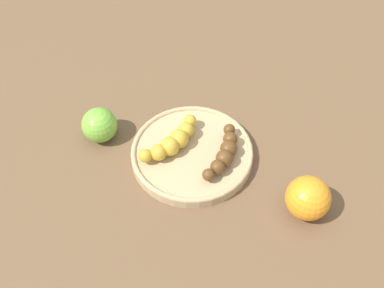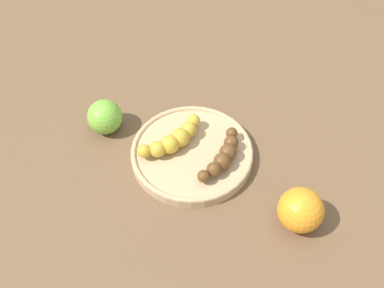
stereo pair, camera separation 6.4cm
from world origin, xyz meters
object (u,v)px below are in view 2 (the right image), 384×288
object	(u,v)px
apple_green	(105,117)
banana_spotted	(173,140)
banana_overripe	(223,156)
fruit_bowl	(192,153)
orange_fruit	(301,210)

from	to	relation	value
apple_green	banana_spotted	bearing A→B (deg)	-34.42
banana_overripe	apple_green	distance (m)	0.24
banana_overripe	apple_green	size ratio (longest dim) A/B	1.60
banana_spotted	apple_green	distance (m)	0.15
apple_green	fruit_bowl	bearing A→B (deg)	-33.31
fruit_bowl	apple_green	bearing A→B (deg)	146.69
fruit_bowl	banana_spotted	size ratio (longest dim) A/B	1.80
banana_spotted	banana_overripe	distance (m)	0.10
fruit_bowl	banana_overripe	distance (m)	0.07
apple_green	orange_fruit	size ratio (longest dim) A/B	0.89
banana_overripe	orange_fruit	xyz separation A→B (m)	(0.10, -0.13, 0.00)
banana_spotted	apple_green	size ratio (longest dim) A/B	1.86
fruit_bowl	apple_green	size ratio (longest dim) A/B	3.35
orange_fruit	banana_spotted	bearing A→B (deg)	134.13
fruit_bowl	orange_fruit	world-z (taller)	orange_fruit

